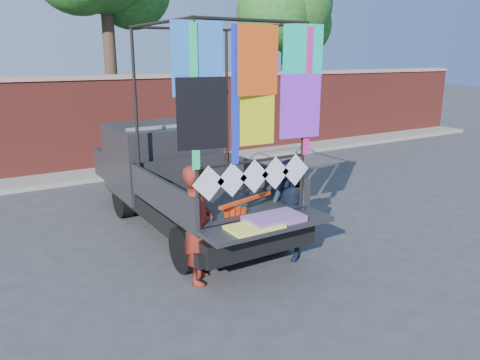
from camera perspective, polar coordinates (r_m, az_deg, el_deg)
ground at (r=7.46m, az=-3.02°, el=-9.73°), size 90.00×90.00×0.00m
brick_wall at (r=13.48m, az=-17.66°, el=6.61°), size 30.00×0.45×2.61m
curb at (r=13.04m, az=-16.46°, el=0.77°), size 30.00×1.20×0.12m
tree_right at (r=17.79m, az=6.02°, el=20.13°), size 4.20×3.30×6.62m
pickup_truck at (r=9.10m, az=-8.05°, el=0.70°), size 2.26×5.68×3.57m
woman at (r=6.52m, az=-5.09°, el=-5.43°), size 0.67×0.74×1.69m
man at (r=7.29m, az=5.92°, el=-3.72°), size 0.62×0.78×1.58m
streamer_bundle at (r=6.79m, az=-0.05°, el=-4.33°), size 1.03×0.32×0.72m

